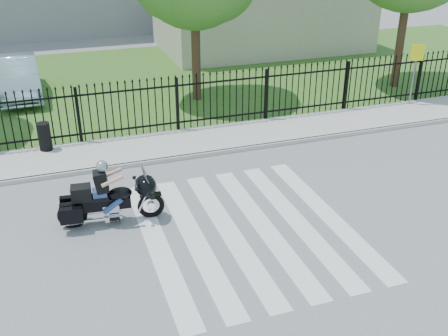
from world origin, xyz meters
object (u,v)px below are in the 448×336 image
object	(u,v)px
parked_car	(17,77)
traffic_sign	(416,62)
motorcycle_rider	(108,197)
litter_bin	(45,136)

from	to	relation	value
parked_car	traffic_sign	bearing A→B (deg)	-26.45
motorcycle_rider	litter_bin	world-z (taller)	motorcycle_rider
traffic_sign	motorcycle_rider	bearing A→B (deg)	-139.06
parked_car	motorcycle_rider	bearing A→B (deg)	-81.81
parked_car	traffic_sign	world-z (taller)	traffic_sign
traffic_sign	litter_bin	distance (m)	12.57
motorcycle_rider	traffic_sign	xyz separation A→B (m)	(11.32, 4.40, 1.00)
motorcycle_rider	litter_bin	bearing A→B (deg)	110.44
motorcycle_rider	parked_car	world-z (taller)	motorcycle_rider
motorcycle_rider	litter_bin	distance (m)	4.57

